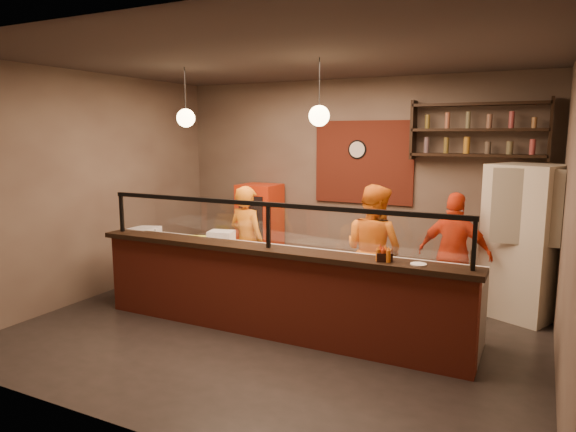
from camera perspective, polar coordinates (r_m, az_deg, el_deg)
The scene contains 29 objects.
floor at distance 6.44m, azimuth -0.81°, elevation -12.24°, with size 6.00×6.00×0.00m, color black.
ceiling at distance 6.06m, azimuth -0.88°, elevation 17.22°, with size 6.00×6.00×0.00m, color #3D332F.
wall_back at distance 8.33m, azimuth 7.10°, elevation 3.92°, with size 6.00×6.00×0.00m, color #6E5F50.
wall_left at distance 7.88m, azimuth -20.64°, elevation 3.11°, with size 5.00×5.00×0.00m, color #6E5F50.
wall_right at distance 5.39m, azimuth 28.81°, elevation 0.00°, with size 5.00×5.00×0.00m, color #6E5F50.
wall_front at distance 4.02m, azimuth -17.46°, elevation -2.03°, with size 6.00×6.00×0.00m, color #6E5F50.
brick_patch at distance 8.22m, azimuth 8.39°, elevation 5.92°, with size 1.60×0.04×1.30m, color maroon.
service_counter at distance 6.03m, azimuth -2.15°, elevation -8.73°, with size 4.60×0.25×1.00m, color maroon.
counter_ledge at distance 5.88m, azimuth -2.18°, elevation -3.82°, with size 4.70×0.37×0.06m, color black.
worktop_cabinet at distance 6.47m, azimuth 0.00°, elevation -8.15°, with size 4.60×0.75×0.85m, color gray.
worktop at distance 6.35m, azimuth 0.00°, elevation -4.28°, with size 4.60×0.75×0.05m, color silver.
sneeze_guard at distance 5.82m, azimuth -2.20°, elevation -0.55°, with size 4.50×0.05×0.52m.
wall_shelving at distance 7.70m, azimuth 20.38°, elevation 8.97°, with size 1.84×0.28×0.85m.
wall_clock at distance 8.23m, azimuth 7.73°, elevation 7.34°, with size 0.30×0.30×0.04m, color black.
pendant_left at distance 6.98m, azimuth -11.28°, elevation 10.64°, with size 0.24×0.24×0.77m.
pendant_right at distance 6.01m, azimuth 3.48°, elevation 11.06°, with size 0.24×0.24×0.77m.
cook_left at distance 7.32m, azimuth -4.58°, elevation -2.99°, with size 0.59×0.39×1.63m, color orange.
cook_mid at distance 6.70m, azimuth 9.46°, elevation -3.84°, with size 0.83×0.65×1.72m, color orange.
cook_right at distance 7.01m, azimuth 18.01°, elevation -4.04°, with size 0.94×0.39×1.61m, color red.
fridge at distance 7.23m, azimuth 24.79°, elevation -2.58°, with size 0.82×0.77×1.97m, color beige.
red_cooler at distance 8.76m, azimuth -3.13°, elevation -1.37°, with size 0.64×0.59×1.50m, color red.
pizza_dough at distance 6.37m, azimuth -0.17°, elevation -3.96°, with size 0.49×0.49×0.01m, color white.
prep_tub_a at distance 7.46m, azimuth -15.23°, elevation -1.78°, with size 0.31×0.24×0.15m, color silver.
prep_tub_b at distance 6.93m, azimuth -7.44°, elevation -2.32°, with size 0.32×0.26×0.16m, color white.
prep_tub_c at distance 7.35m, azimuth -15.99°, elevation -1.94°, with size 0.32×0.26×0.16m, color silver.
rolling_pin at distance 7.16m, azimuth -9.95°, elevation -2.39°, with size 0.07×0.07×0.40m, color yellow.
condiment_caddy at distance 5.36m, azimuth 10.64°, elevation -4.45°, with size 0.16×0.12×0.09m, color black.
pepper_mill at distance 5.27m, azimuth 19.79°, elevation -4.55°, with size 0.04×0.04×0.18m, color black.
small_plate at distance 5.28m, azimuth 14.30°, elevation -5.21°, with size 0.16×0.16×0.01m, color silver.
Camera 1 is at (2.76, -5.33, 2.35)m, focal length 32.00 mm.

